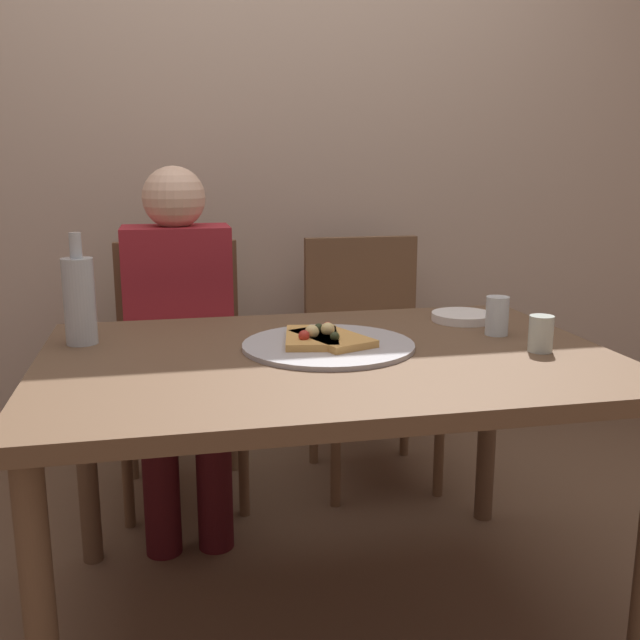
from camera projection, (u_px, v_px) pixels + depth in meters
name	position (u px, v px, depth m)	size (l,w,h in m)	color
ground_plane	(327.00, 614.00, 1.93)	(8.00, 8.00, 0.00)	brown
back_wall	(258.00, 131.00, 2.86)	(6.00, 0.10, 2.60)	#BCA893
dining_table	(328.00, 383.00, 1.79)	(1.39, 0.95, 0.72)	brown
pizza_tray	(328.00, 345.00, 1.82)	(0.43, 0.43, 0.01)	#ADADB2
pizza_slice_last	(332.00, 337.00, 1.83)	(0.20, 0.25, 0.05)	tan
pizza_slice_extra	(312.00, 337.00, 1.83)	(0.17, 0.24, 0.05)	tan
wine_bottle	(79.00, 299.00, 1.84)	(0.08, 0.08, 0.29)	#B2BCC1
tumbler_near	(541.00, 334.00, 1.78)	(0.06, 0.06, 0.09)	#B7C6BC
tumbler_far	(497.00, 316.00, 1.95)	(0.06, 0.06, 0.10)	silver
plate_stack	(462.00, 317.00, 2.13)	(0.18, 0.18, 0.02)	white
chair_left	(180.00, 353.00, 2.58)	(0.44, 0.44, 0.90)	brown
chair_right	(368.00, 343.00, 2.73)	(0.44, 0.44, 0.90)	brown
guest_in_sweater	(180.00, 327.00, 2.41)	(0.36, 0.56, 1.17)	maroon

